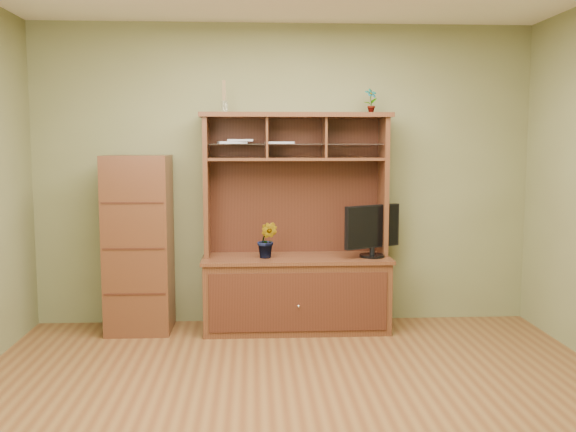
{
  "coord_description": "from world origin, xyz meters",
  "views": [
    {
      "loc": [
        -0.28,
        -3.83,
        1.64
      ],
      "look_at": [
        -0.01,
        1.2,
        1.07
      ],
      "focal_mm": 40.0,
      "sensor_mm": 36.0,
      "label": 1
    }
  ],
  "objects": [
    {
      "name": "magazines",
      "position": [
        -0.31,
        1.81,
        1.65
      ],
      "size": [
        0.68,
        0.22,
        0.04
      ],
      "color": "silver",
      "rests_on": "media_hutch"
    },
    {
      "name": "monitor",
      "position": [
        0.75,
        1.65,
        0.89
      ],
      "size": [
        0.52,
        0.32,
        0.46
      ],
      "rotation": [
        0.0,
        0.0,
        0.51
      ],
      "color": "black",
      "rests_on": "media_hutch"
    },
    {
      "name": "orchid_plant",
      "position": [
        -0.16,
        1.65,
        0.81
      ],
      "size": [
        0.21,
        0.19,
        0.32
      ],
      "primitive_type": "imported",
      "rotation": [
        0.0,
        0.0,
        -0.33
      ],
      "color": "#22501B",
      "rests_on": "media_hutch"
    },
    {
      "name": "top_plant",
      "position": [
        0.75,
        1.8,
        2.01
      ],
      "size": [
        0.13,
        0.11,
        0.22
      ],
      "primitive_type": "imported",
      "rotation": [
        0.0,
        0.0,
        0.34
      ],
      "color": "#3B6D26",
      "rests_on": "media_hutch"
    },
    {
      "name": "reed_diffuser",
      "position": [
        -0.53,
        1.8,
        2.01
      ],
      "size": [
        0.06,
        0.06,
        0.28
      ],
      "color": "silver",
      "rests_on": "media_hutch"
    },
    {
      "name": "media_hutch",
      "position": [
        0.09,
        1.73,
        0.52
      ],
      "size": [
        1.66,
        0.61,
        1.9
      ],
      "color": "#442313",
      "rests_on": "room"
    },
    {
      "name": "side_cabinet",
      "position": [
        -1.28,
        1.73,
        0.77
      ],
      "size": [
        0.55,
        0.5,
        1.54
      ],
      "color": "#442313",
      "rests_on": "room"
    },
    {
      "name": "room",
      "position": [
        0.0,
        0.0,
        1.35
      ],
      "size": [
        4.54,
        4.04,
        2.74
      ],
      "color": "#5A3419",
      "rests_on": "ground"
    }
  ]
}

